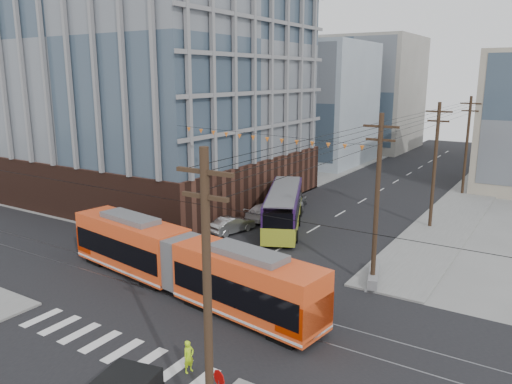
% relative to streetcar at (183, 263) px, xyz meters
% --- Properties ---
extents(ground, '(160.00, 160.00, 0.00)m').
position_rel_streetcar_xyz_m(ground, '(1.14, -3.91, -1.92)').
color(ground, slate).
extents(office_building, '(30.00, 25.00, 28.60)m').
position_rel_streetcar_xyz_m(office_building, '(-20.86, 19.09, 12.38)').
color(office_building, '#381E16').
rests_on(office_building, ground).
extents(bg_bldg_nw_near, '(18.00, 16.00, 18.00)m').
position_rel_streetcar_xyz_m(bg_bldg_nw_near, '(-15.86, 48.09, 7.08)').
color(bg_bldg_nw_near, '#8C99A5').
rests_on(bg_bldg_nw_near, ground).
extents(bg_bldg_nw_far, '(16.00, 18.00, 20.00)m').
position_rel_streetcar_xyz_m(bg_bldg_nw_far, '(-12.86, 68.09, 8.08)').
color(bg_bldg_nw_far, gray).
rests_on(bg_bldg_nw_far, ground).
extents(utility_pole_near, '(0.30, 0.30, 11.00)m').
position_rel_streetcar_xyz_m(utility_pole_near, '(9.64, -9.91, 3.58)').
color(utility_pole_near, black).
rests_on(utility_pole_near, ground).
extents(utility_pole_far, '(0.30, 0.30, 11.00)m').
position_rel_streetcar_xyz_m(utility_pole_far, '(9.64, 52.09, 3.58)').
color(utility_pole_far, black).
rests_on(utility_pole_far, ground).
extents(streetcar, '(20.10, 5.62, 3.83)m').
position_rel_streetcar_xyz_m(streetcar, '(0.00, 0.00, 0.00)').
color(streetcar, '#E7491B').
rests_on(streetcar, ground).
extents(city_bus, '(7.66, 12.39, 3.52)m').
position_rel_streetcar_xyz_m(city_bus, '(-1.40, 15.23, -0.16)').
color(city_bus, '#291343').
rests_on(city_bus, ground).
extents(parked_car_silver, '(2.43, 4.54, 1.42)m').
position_rel_streetcar_xyz_m(parked_car_silver, '(-4.38, 11.49, -1.21)').
color(parked_car_silver, '#A5A8AA').
rests_on(parked_car_silver, ground).
extents(parked_car_white, '(2.14, 5.16, 1.49)m').
position_rel_streetcar_xyz_m(parked_car_white, '(-4.03, 16.59, -1.17)').
color(parked_car_white, silver).
rests_on(parked_car_white, ground).
extents(parked_car_grey, '(4.21, 5.82, 1.47)m').
position_rel_streetcar_xyz_m(parked_car_grey, '(-3.84, 21.64, -1.18)').
color(parked_car_grey, '#555557').
rests_on(parked_car_grey, ground).
extents(pedestrian, '(0.46, 0.62, 1.54)m').
position_rel_streetcar_xyz_m(pedestrian, '(5.84, -6.55, -1.15)').
color(pedestrian, '#BDF118').
rests_on(pedestrian, ground).
extents(jersey_barrier, '(1.95, 4.07, 0.80)m').
position_rel_streetcar_xyz_m(jersey_barrier, '(9.44, 7.95, -1.52)').
color(jersey_barrier, slate).
rests_on(jersey_barrier, ground).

